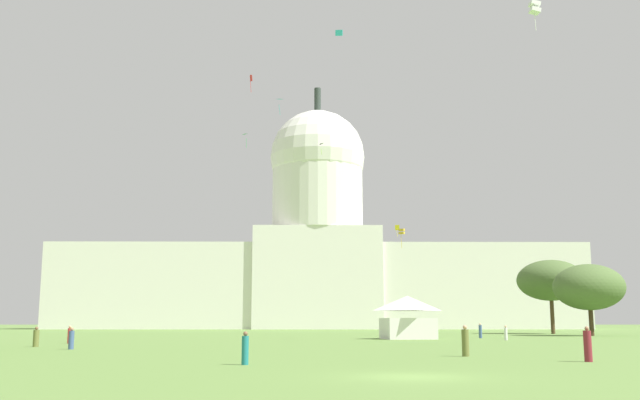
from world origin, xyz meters
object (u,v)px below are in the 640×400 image
(person_white_mid_right, at_px, (506,333))
(kite_green_high, at_px, (247,136))
(person_teal_aisle_center, at_px, (245,349))
(person_olive_front_right, at_px, (465,342))
(kite_yellow_mid, at_px, (397,228))
(person_olive_front_left, at_px, (36,338))
(kite_red_high, at_px, (251,80))
(tree_east_mid, at_px, (589,287))
(person_denim_back_center, at_px, (71,339))
(person_denim_near_tree_west, at_px, (480,331))
(capitol_building, at_px, (317,256))
(kite_black_high, at_px, (320,145))
(kite_turquoise_high, at_px, (280,102))
(kite_white_mid, at_px, (535,8))
(kite_cyan_high, at_px, (339,33))
(kite_gold_mid, at_px, (402,232))
(tree_east_far, at_px, (550,280))
(person_red_near_tree_east, at_px, (70,335))
(person_maroon_back_left, at_px, (588,345))
(event_tent, at_px, (408,317))

(person_white_mid_right, height_order, kite_green_high, kite_green_high)
(person_teal_aisle_center, xyz_separation_m, person_olive_front_right, (11.90, 7.92, 0.11))
(person_teal_aisle_center, bearing_deg, kite_yellow_mid, -60.15)
(person_teal_aisle_center, relative_size, person_olive_front_left, 0.97)
(person_teal_aisle_center, bearing_deg, kite_red_high, -45.16)
(tree_east_mid, relative_size, kite_yellow_mid, 4.54)
(person_denim_back_center, bearing_deg, person_olive_front_right, 78.99)
(tree_east_mid, relative_size, person_denim_near_tree_west, 6.96)
(capitol_building, height_order, kite_black_high, capitol_building)
(person_white_mid_right, relative_size, kite_turquoise_high, 0.46)
(kite_green_high, bearing_deg, person_olive_front_right, 137.33)
(person_denim_back_center, relative_size, kite_white_mid, 0.48)
(kite_cyan_high, bearing_deg, person_olive_front_left, -55.37)
(person_white_mid_right, relative_size, person_olive_front_left, 0.99)
(kite_turquoise_high, relative_size, kite_gold_mid, 0.88)
(kite_yellow_mid, distance_m, kite_white_mid, 93.72)
(tree_east_far, bearing_deg, person_olive_front_right, -111.83)
(person_olive_front_right, distance_m, kite_cyan_high, 66.49)
(person_olive_front_right, xyz_separation_m, kite_turquoise_high, (-16.02, 110.24, 48.70))
(tree_east_mid, relative_size, person_teal_aisle_center, 8.01)
(tree_east_mid, xyz_separation_m, person_denim_near_tree_west, (-18.37, -13.17, -5.82))
(tree_east_mid, relative_size, kite_white_mid, 3.82)
(kite_black_high, bearing_deg, tree_east_far, 16.01)
(person_olive_front_right, distance_m, kite_white_mid, 45.84)
(person_denim_back_center, bearing_deg, person_red_near_tree_east, -149.80)
(kite_black_high, relative_size, kite_green_high, 0.76)
(person_maroon_back_left, xyz_separation_m, kite_white_mid, (9.33, 33.68, 33.33))
(person_teal_aisle_center, distance_m, person_olive_front_right, 14.30)
(person_white_mid_right, distance_m, kite_white_mid, 34.30)
(event_tent, xyz_separation_m, person_teal_aisle_center, (-13.90, -48.28, -1.71))
(kite_black_high, bearing_deg, person_red_near_tree_east, -40.77)
(event_tent, xyz_separation_m, kite_yellow_mid, (8.62, 80.70, 20.61))
(person_denim_back_center, relative_size, kite_red_high, 0.41)
(tree_east_mid, xyz_separation_m, person_maroon_back_left, (-24.62, -63.35, -5.84))
(kite_white_mid, bearing_deg, person_denim_near_tree_west, -175.84)
(kite_green_high, bearing_deg, tree_east_mid, 171.14)
(kite_cyan_high, bearing_deg, kite_green_high, 176.92)
(person_maroon_back_left, distance_m, person_olive_front_right, 7.46)
(tree_east_far, xyz_separation_m, person_denim_near_tree_west, (-18.29, -29.01, -7.64))
(person_olive_front_left, height_order, kite_yellow_mid, kite_yellow_mid)
(event_tent, xyz_separation_m, person_denim_back_center, (-28.08, -29.65, -1.71))
(tree_east_mid, relative_size, person_red_near_tree_east, 7.59)
(person_teal_aisle_center, bearing_deg, person_olive_front_left, -12.14)
(capitol_building, relative_size, kite_black_high, 60.77)
(event_tent, distance_m, kite_yellow_mid, 83.74)
(tree_east_mid, relative_size, person_maroon_back_left, 7.02)
(person_denim_back_center, xyz_separation_m, kite_turquoise_high, (10.07, 99.52, 48.81))
(tree_east_far, xyz_separation_m, kite_cyan_high, (-34.64, -21.21, 32.99))
(event_tent, distance_m, kite_black_high, 83.72)
(kite_turquoise_high, bearing_deg, person_denim_back_center, 85.19)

